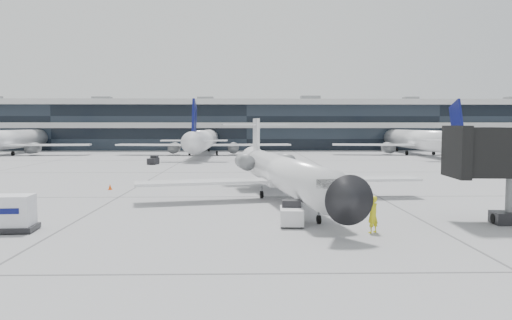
{
  "coord_description": "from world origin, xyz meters",
  "views": [
    {
      "loc": [
        -0.24,
        -38.17,
        5.52
      ],
      "look_at": [
        0.63,
        3.55,
        2.6
      ],
      "focal_mm": 35.0,
      "sensor_mm": 36.0,
      "label": 1
    }
  ],
  "objects_px": {
    "baggage_tug": "(292,214)",
    "cargo_uld": "(13,214)",
    "ramp_worker": "(373,214)",
    "regional_jet": "(282,172)"
  },
  "relations": [
    {
      "from": "regional_jet",
      "to": "baggage_tug",
      "type": "height_order",
      "value": "regional_jet"
    },
    {
      "from": "baggage_tug",
      "to": "regional_jet",
      "type": "bearing_deg",
      "value": 92.23
    },
    {
      "from": "cargo_uld",
      "to": "regional_jet",
      "type": "bearing_deg",
      "value": 31.81
    },
    {
      "from": "baggage_tug",
      "to": "cargo_uld",
      "type": "relative_size",
      "value": 0.91
    },
    {
      "from": "ramp_worker",
      "to": "cargo_uld",
      "type": "bearing_deg",
      "value": -38.46
    },
    {
      "from": "cargo_uld",
      "to": "baggage_tug",
      "type": "bearing_deg",
      "value": 1.24
    },
    {
      "from": "ramp_worker",
      "to": "baggage_tug",
      "type": "xyz_separation_m",
      "value": [
        -3.97,
        2.12,
        -0.35
      ]
    },
    {
      "from": "ramp_worker",
      "to": "cargo_uld",
      "type": "relative_size",
      "value": 0.8
    },
    {
      "from": "baggage_tug",
      "to": "ramp_worker",
      "type": "bearing_deg",
      "value": -25.07
    },
    {
      "from": "regional_jet",
      "to": "ramp_worker",
      "type": "xyz_separation_m",
      "value": [
        3.84,
        -11.47,
        -1.15
      ]
    }
  ]
}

